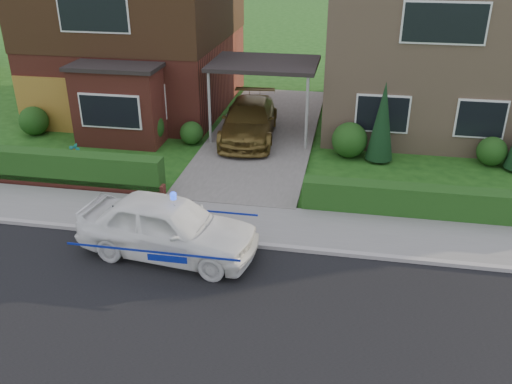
# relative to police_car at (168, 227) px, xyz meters

# --- Properties ---
(ground) EXTENTS (120.00, 120.00, 0.00)m
(ground) POSITION_rel_police_car_xyz_m (0.83, -2.40, -0.73)
(ground) COLOR #194612
(ground) RESTS_ON ground
(road) EXTENTS (60.00, 6.00, 0.02)m
(road) POSITION_rel_police_car_xyz_m (0.83, -2.40, -0.73)
(road) COLOR black
(road) RESTS_ON ground
(kerb) EXTENTS (60.00, 0.16, 0.12)m
(kerb) POSITION_rel_police_car_xyz_m (0.83, 0.65, -0.67)
(kerb) COLOR #9E9993
(kerb) RESTS_ON ground
(sidewalk) EXTENTS (60.00, 2.00, 0.10)m
(sidewalk) POSITION_rel_police_car_xyz_m (0.83, 1.70, -0.68)
(sidewalk) COLOR slate
(sidewalk) RESTS_ON ground
(driveway) EXTENTS (3.80, 12.00, 0.12)m
(driveway) POSITION_rel_police_car_xyz_m (0.83, 8.60, -0.67)
(driveway) COLOR #666059
(driveway) RESTS_ON ground
(house_left) EXTENTS (7.50, 9.53, 7.25)m
(house_left) POSITION_rel_police_car_xyz_m (-4.96, 11.50, 3.08)
(house_left) COLOR brown
(house_left) RESTS_ON ground
(house_right) EXTENTS (7.50, 8.06, 7.25)m
(house_right) POSITION_rel_police_car_xyz_m (6.63, 11.59, 2.94)
(house_right) COLOR tan
(house_right) RESTS_ON ground
(carport_link) EXTENTS (3.80, 3.00, 2.77)m
(carport_link) POSITION_rel_police_car_xyz_m (0.83, 8.55, 1.93)
(carport_link) COLOR black
(carport_link) RESTS_ON ground
(garage_door) EXTENTS (2.20, 0.10, 2.10)m
(garage_door) POSITION_rel_police_car_xyz_m (-7.42, 7.56, 0.32)
(garage_door) COLOR brown
(garage_door) RESTS_ON ground
(dwarf_wall) EXTENTS (7.70, 0.25, 0.36)m
(dwarf_wall) POSITION_rel_police_car_xyz_m (-4.97, 2.90, -0.55)
(dwarf_wall) COLOR brown
(dwarf_wall) RESTS_ON ground
(hedge_left) EXTENTS (7.50, 0.55, 0.90)m
(hedge_left) POSITION_rel_police_car_xyz_m (-4.97, 3.05, -0.73)
(hedge_left) COLOR #183D13
(hedge_left) RESTS_ON ground
(hedge_right) EXTENTS (7.50, 0.55, 0.80)m
(hedge_right) POSITION_rel_police_car_xyz_m (6.63, 2.95, -0.73)
(hedge_right) COLOR #183D13
(hedge_right) RESTS_ON ground
(shrub_left_far) EXTENTS (1.08, 1.08, 1.08)m
(shrub_left_far) POSITION_rel_police_car_xyz_m (-7.67, 7.10, -0.19)
(shrub_left_far) COLOR #183D13
(shrub_left_far) RESTS_ON ground
(shrub_left_mid) EXTENTS (1.32, 1.32, 1.32)m
(shrub_left_mid) POSITION_rel_police_car_xyz_m (-3.17, 6.90, -0.07)
(shrub_left_mid) COLOR #183D13
(shrub_left_mid) RESTS_ON ground
(shrub_left_near) EXTENTS (0.84, 0.84, 0.84)m
(shrub_left_near) POSITION_rel_police_car_xyz_m (-1.57, 7.20, -0.31)
(shrub_left_near) COLOR #183D13
(shrub_left_near) RESTS_ON ground
(shrub_right_near) EXTENTS (1.20, 1.20, 1.20)m
(shrub_right_near) POSITION_rel_police_car_xyz_m (4.03, 7.00, -0.13)
(shrub_right_near) COLOR #183D13
(shrub_right_near) RESTS_ON ground
(shrub_right_mid) EXTENTS (0.96, 0.96, 0.96)m
(shrub_right_mid) POSITION_rel_police_car_xyz_m (8.63, 7.10, -0.25)
(shrub_right_mid) COLOR #183D13
(shrub_right_mid) RESTS_ON ground
(conifer_a) EXTENTS (0.90, 0.90, 2.60)m
(conifer_a) POSITION_rel_police_car_xyz_m (5.03, 6.80, 0.57)
(conifer_a) COLOR black
(conifer_a) RESTS_ON ground
(police_car) EXTENTS (3.92, 4.44, 1.62)m
(police_car) POSITION_rel_police_car_xyz_m (0.00, 0.00, 0.00)
(police_car) COLOR white
(police_car) RESTS_ON ground
(driveway_car) EXTENTS (2.23, 4.70, 1.32)m
(driveway_car) POSITION_rel_police_car_xyz_m (0.40, 7.91, 0.06)
(driveway_car) COLOR brown
(driveway_car) RESTS_ON driveway
(potted_plant_a) EXTENTS (0.51, 0.40, 0.85)m
(potted_plant_a) POSITION_rel_police_car_xyz_m (-4.59, 4.29, -0.30)
(potted_plant_a) COLOR gray
(potted_plant_a) RESTS_ON ground
(potted_plant_b) EXTENTS (0.60, 0.60, 0.85)m
(potted_plant_b) POSITION_rel_police_car_xyz_m (-4.00, 6.60, -0.30)
(potted_plant_b) COLOR gray
(potted_plant_b) RESTS_ON ground
(potted_plant_c) EXTENTS (0.43, 0.43, 0.73)m
(potted_plant_c) POSITION_rel_police_car_xyz_m (-5.90, 3.60, -0.36)
(potted_plant_c) COLOR gray
(potted_plant_c) RESTS_ON ground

